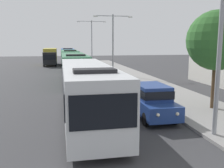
% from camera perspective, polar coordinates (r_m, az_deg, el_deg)
% --- Properties ---
extents(bus_lead, '(2.58, 11.51, 3.21)m').
position_cam_1_polar(bus_lead, '(14.16, -5.62, -1.36)').
color(bus_lead, silver).
rests_on(bus_lead, ground_plane).
extents(bus_second_in_line, '(2.58, 11.68, 3.21)m').
position_cam_1_polar(bus_second_in_line, '(27.52, -8.42, 3.71)').
color(bus_second_in_line, '#33724C').
rests_on(bus_second_in_line, ground_plane).
extents(bus_middle, '(2.58, 10.48, 3.21)m').
position_cam_1_polar(bus_middle, '(40.89, -9.39, 5.45)').
color(bus_middle, '#33724C').
rests_on(bus_middle, ground_plane).
extents(bus_fourth_in_line, '(2.58, 10.52, 3.21)m').
position_cam_1_polar(bus_fourth_in_line, '(53.04, -9.85, 6.27)').
color(bus_fourth_in_line, '#284C8C').
rests_on(bus_fourth_in_line, ground_plane).
extents(white_suv, '(1.86, 4.52, 1.90)m').
position_cam_1_polar(white_suv, '(14.91, 8.82, -3.47)').
color(white_suv, navy).
rests_on(white_suv, ground_plane).
extents(box_truck_oncoming, '(2.35, 7.92, 3.15)m').
position_cam_1_polar(box_truck_oncoming, '(50.44, -13.54, 6.03)').
color(box_truck_oncoming, black).
rests_on(box_truck_oncoming, ground_plane).
extents(streetlamp_near, '(6.04, 0.28, 7.53)m').
position_cam_1_polar(streetlamp_near, '(12.12, 23.01, 11.11)').
color(streetlamp_near, gray).
rests_on(streetlamp_near, sidewalk).
extents(streetlamp_mid, '(5.11, 0.28, 7.70)m').
position_cam_1_polar(streetlamp_mid, '(33.95, 0.21, 10.17)').
color(streetlamp_mid, gray).
rests_on(streetlamp_mid, sidewalk).
extents(streetlamp_far, '(6.31, 0.28, 8.83)m').
position_cam_1_polar(streetlamp_far, '(56.90, -4.52, 10.44)').
color(streetlamp_far, gray).
rests_on(streetlamp_far, sidewalk).
extents(roadside_tree, '(3.69, 3.69, 6.10)m').
position_cam_1_polar(roadside_tree, '(17.20, 22.24, 8.91)').
color(roadside_tree, '#4C3823').
rests_on(roadside_tree, sidewalk).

